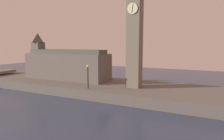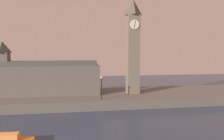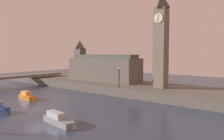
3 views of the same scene
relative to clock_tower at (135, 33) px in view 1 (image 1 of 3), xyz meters
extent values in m
cube|color=#5B544C|center=(-8.41, 0.48, -9.23)|extent=(70.00, 12.00, 1.50)
cube|color=#6B6051|center=(0.00, 0.00, -1.57)|extent=(2.11, 2.11, 13.82)
cylinder|color=beige|center=(0.00, -1.11, 3.58)|extent=(1.60, 0.12, 1.60)
cube|color=black|center=(0.00, -1.18, 3.58)|extent=(0.27, 0.04, 1.27)
cube|color=#5B544C|center=(-14.59, 1.55, -5.96)|extent=(17.26, 5.33, 5.04)
cube|color=#5B544C|center=(-22.21, 1.55, -4.83)|extent=(2.03, 2.03, 7.30)
pyramid|color=#474C42|center=(-22.21, 1.55, -0.21)|extent=(2.23, 2.23, 1.94)
cube|color=#42473D|center=(-14.59, 1.55, -3.04)|extent=(16.39, 3.20, 0.80)
cylinder|color=black|center=(-6.05, -4.14, -6.84)|extent=(0.16, 0.16, 3.28)
sphere|color=#F2E099|center=(-6.05, -4.14, -5.03)|extent=(0.36, 0.36, 0.36)
camera|label=1|loc=(10.05, -28.97, -1.86)|focal=30.93mm
camera|label=2|loc=(-9.64, -37.79, -0.88)|focal=35.09mm
camera|label=3|loc=(17.51, -35.74, -2.50)|focal=35.34mm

